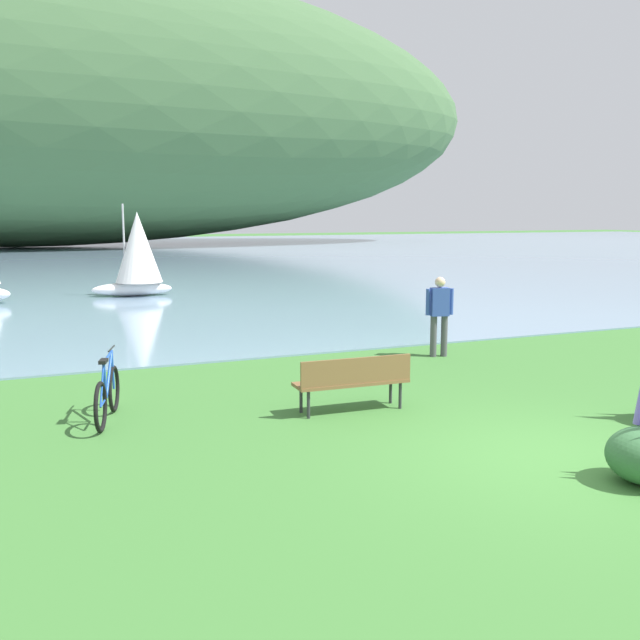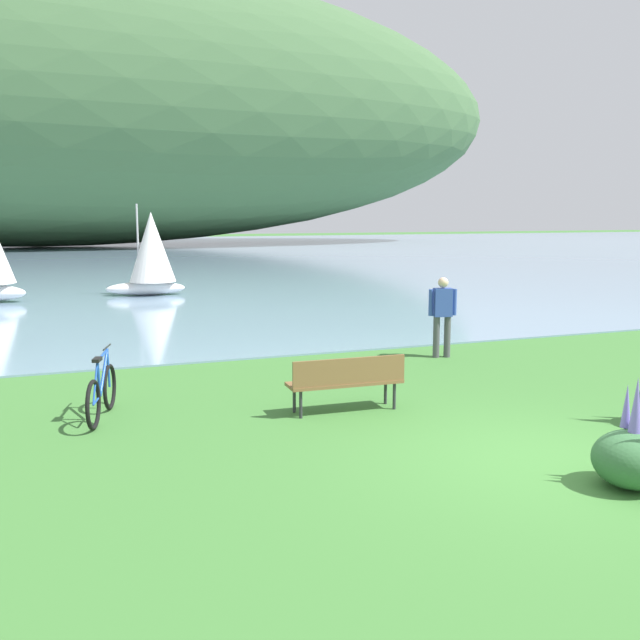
{
  "view_description": "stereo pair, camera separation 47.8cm",
  "coord_description": "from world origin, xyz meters",
  "px_view_note": "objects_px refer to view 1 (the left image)",
  "views": [
    {
      "loc": [
        -5.97,
        -6.69,
        3.02
      ],
      "look_at": [
        -0.77,
        5.68,
        1.0
      ],
      "focal_mm": 39.51,
      "sensor_mm": 36.0,
      "label": 1
    },
    {
      "loc": [
        -5.53,
        -6.87,
        3.02
      ],
      "look_at": [
        -0.77,
        5.68,
        1.0
      ],
      "focal_mm": 39.51,
      "sensor_mm": 36.0,
      "label": 2
    }
  ],
  "objects_px": {
    "bicycle_leaning_near_bench": "(107,395)",
    "person_at_shoreline": "(439,311)",
    "park_bench_near_camera": "(353,379)",
    "sailboat_mid_bay": "(137,253)"
  },
  "relations": [
    {
      "from": "bicycle_leaning_near_bench",
      "to": "person_at_shoreline",
      "type": "xyz_separation_m",
      "value": [
        7.08,
        2.21,
        0.58
      ]
    },
    {
      "from": "park_bench_near_camera",
      "to": "bicycle_leaning_near_bench",
      "type": "xyz_separation_m",
      "value": [
        -3.54,
        0.95,
        -0.12
      ]
    },
    {
      "from": "sailboat_mid_bay",
      "to": "person_at_shoreline",
      "type": "bearing_deg",
      "value": -72.83
    },
    {
      "from": "bicycle_leaning_near_bench",
      "to": "person_at_shoreline",
      "type": "distance_m",
      "value": 7.44
    },
    {
      "from": "person_at_shoreline",
      "to": "sailboat_mid_bay",
      "type": "distance_m",
      "value": 14.41
    },
    {
      "from": "bicycle_leaning_near_bench",
      "to": "person_at_shoreline",
      "type": "bearing_deg",
      "value": 17.36
    },
    {
      "from": "bicycle_leaning_near_bench",
      "to": "sailboat_mid_bay",
      "type": "distance_m",
      "value": 16.26
    },
    {
      "from": "park_bench_near_camera",
      "to": "sailboat_mid_bay",
      "type": "xyz_separation_m",
      "value": [
        -0.71,
        16.92,
        1.1
      ]
    },
    {
      "from": "person_at_shoreline",
      "to": "bicycle_leaning_near_bench",
      "type": "bearing_deg",
      "value": -162.64
    },
    {
      "from": "park_bench_near_camera",
      "to": "person_at_shoreline",
      "type": "distance_m",
      "value": 4.77
    }
  ]
}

